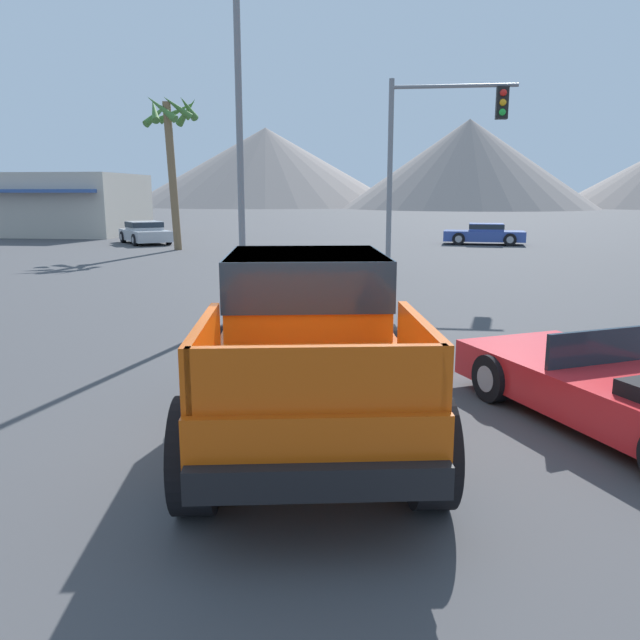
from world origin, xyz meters
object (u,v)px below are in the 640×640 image
at_px(street_lamp_post, 239,101).
at_px(palm_tree_leaning, 172,135).
at_px(parked_car_silver, 145,232).
at_px(red_convertible_car, 628,395).
at_px(orange_pickup_truck, 308,335).
at_px(parked_car_blue, 484,234).
at_px(traffic_light_main, 437,141).

xyz_separation_m(street_lamp_post, palm_tree_leaning, (-7.10, 15.64, 0.80)).
bearing_deg(parked_car_silver, red_convertible_car, 85.04).
distance_m(orange_pickup_truck, parked_car_blue, 27.81).
bearing_deg(parked_car_silver, traffic_light_main, 101.59).
xyz_separation_m(orange_pickup_truck, parked_car_blue, (5.56, 27.24, -0.54)).
relative_size(parked_car_blue, palm_tree_leaning, 0.61).
height_order(traffic_light_main, street_lamp_post, street_lamp_post).
relative_size(parked_car_silver, traffic_light_main, 0.73).
height_order(red_convertible_car, traffic_light_main, traffic_light_main).
xyz_separation_m(parked_car_blue, parked_car_silver, (-18.01, -1.60, 0.03)).
height_order(orange_pickup_truck, red_convertible_car, orange_pickup_truck).
bearing_deg(orange_pickup_truck, palm_tree_leaning, 103.44).
bearing_deg(parked_car_blue, parked_car_silver, 101.34).
bearing_deg(traffic_light_main, parked_car_blue, 76.27).
bearing_deg(traffic_light_main, red_convertible_car, -83.22).
relative_size(red_convertible_car, parked_car_blue, 1.08).
height_order(parked_car_silver, palm_tree_leaning, palm_tree_leaning).
bearing_deg(parked_car_silver, parked_car_blue, 147.65).
height_order(parked_car_blue, parked_car_silver, parked_car_silver).
bearing_deg(street_lamp_post, parked_car_silver, 117.83).
height_order(orange_pickup_truck, street_lamp_post, street_lamp_post).
bearing_deg(parked_car_silver, orange_pickup_truck, 78.46).
relative_size(red_convertible_car, parked_car_silver, 1.06).
bearing_deg(palm_tree_leaning, parked_car_silver, 130.54).
distance_m(orange_pickup_truck, parked_car_silver, 28.51).
distance_m(orange_pickup_truck, palm_tree_leaning, 24.40).
bearing_deg(palm_tree_leaning, orange_pickup_truck, -66.91).
xyz_separation_m(parked_car_silver, palm_tree_leaning, (3.02, -3.53, 4.70)).
height_order(red_convertible_car, palm_tree_leaning, palm_tree_leaning).
relative_size(red_convertible_car, street_lamp_post, 0.62).
relative_size(orange_pickup_truck, red_convertible_car, 1.10).
bearing_deg(parked_car_blue, red_convertible_car, -177.98).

